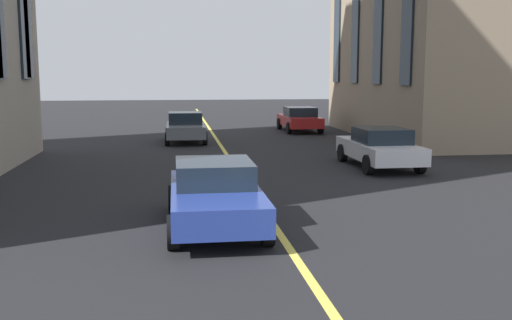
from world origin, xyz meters
TOP-DOWN VIEW (x-y plane):
  - lane_centre_line at (20.00, 0.00)m, footprint 80.00×0.16m
  - car_white_far at (24.36, -4.90)m, footprint 4.40×1.95m
  - car_grey_parked_a at (33.01, 1.53)m, footprint 3.90×1.89m
  - car_red_oncoming at (37.38, -4.90)m, footprint 4.40×1.95m
  - car_blue_trailing at (17.19, 1.24)m, footprint 4.40×1.95m

SIDE VIEW (x-z plane):
  - lane_centre_line at x=20.00m, z-range 0.00..0.01m
  - car_grey_parked_a at x=33.01m, z-range 0.00..1.40m
  - car_white_far at x=24.36m, z-range 0.02..1.39m
  - car_red_oncoming at x=37.38m, z-range 0.02..1.39m
  - car_blue_trailing at x=17.19m, z-range 0.02..1.39m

